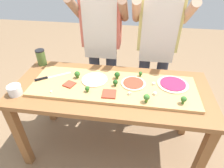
{
  "coord_description": "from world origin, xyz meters",
  "views": [
    {
      "loc": [
        0.2,
        -1.29,
        1.75
      ],
      "look_at": [
        0.01,
        0.01,
        0.82
      ],
      "focal_mm": 30.55,
      "sensor_mm": 36.0,
      "label": 1
    }
  ],
  "objects_px": {
    "chefs_knife": "(48,77)",
    "broccoli_floret_back_right": "(184,99)",
    "broccoli_floret_back_mid": "(115,82)",
    "broccoli_floret_back_left": "(141,73)",
    "broccoli_floret_center_left": "(87,89)",
    "flour_cup": "(15,91)",
    "broccoli_floret_front_left": "(117,75)",
    "cheese_crumble_a": "(51,92)",
    "pizza_whole_tomato_red": "(133,83)",
    "pizza_whole_beet_magenta": "(173,84)",
    "pizza_slice_near_right": "(109,94)",
    "sauce_jar": "(41,57)",
    "pizza_slice_center": "(69,84)",
    "prep_table": "(111,97)",
    "pizza_whole_white_garlic": "(95,79)",
    "cheese_crumble_c": "(129,93)",
    "cook_left": "(102,36)",
    "broccoli_floret_front_right": "(77,74)",
    "cheese_crumble_b": "(154,84)",
    "broccoli_floret_center_right": "(147,97)",
    "cook_right": "(157,39)",
    "cheese_crumble_d": "(155,94)"
  },
  "relations": [
    {
      "from": "cheese_crumble_c",
      "to": "cook_left",
      "type": "distance_m",
      "value": 0.81
    },
    {
      "from": "broccoli_floret_center_left",
      "to": "flour_cup",
      "type": "height_order",
      "value": "flour_cup"
    },
    {
      "from": "cheese_crumble_a",
      "to": "cheese_crumble_d",
      "type": "xyz_separation_m",
      "value": [
        0.82,
        0.09,
        0.0
      ]
    },
    {
      "from": "broccoli_floret_front_left",
      "to": "cheese_crumble_d",
      "type": "relative_size",
      "value": 2.95
    },
    {
      "from": "pizza_slice_near_right",
      "to": "cheese_crumble_b",
      "type": "bearing_deg",
      "value": 27.6
    },
    {
      "from": "chefs_knife",
      "to": "broccoli_floret_back_right",
      "type": "relative_size",
      "value": 4.26
    },
    {
      "from": "broccoli_floret_front_left",
      "to": "cheese_crumble_a",
      "type": "relative_size",
      "value": 4.77
    },
    {
      "from": "pizza_whole_white_garlic",
      "to": "broccoli_floret_center_right",
      "type": "distance_m",
      "value": 0.5
    },
    {
      "from": "cheese_crumble_a",
      "to": "cook_left",
      "type": "distance_m",
      "value": 0.84
    },
    {
      "from": "pizza_slice_near_right",
      "to": "sauce_jar",
      "type": "bearing_deg",
      "value": 150.95
    },
    {
      "from": "broccoli_floret_back_mid",
      "to": "broccoli_floret_back_left",
      "type": "bearing_deg",
      "value": 41.91
    },
    {
      "from": "pizza_slice_center",
      "to": "pizza_slice_near_right",
      "type": "distance_m",
      "value": 0.36
    },
    {
      "from": "pizza_slice_near_right",
      "to": "cheese_crumble_a",
      "type": "relative_size",
      "value": 8.16
    },
    {
      "from": "flour_cup",
      "to": "pizza_slice_center",
      "type": "bearing_deg",
      "value": 20.87
    },
    {
      "from": "prep_table",
      "to": "sauce_jar",
      "type": "height_order",
      "value": "sauce_jar"
    },
    {
      "from": "broccoli_floret_back_mid",
      "to": "cheese_crumble_c",
      "type": "relative_size",
      "value": 2.84
    },
    {
      "from": "broccoli_floret_back_left",
      "to": "sauce_jar",
      "type": "height_order",
      "value": "sauce_jar"
    },
    {
      "from": "broccoli_floret_back_left",
      "to": "cheese_crumble_c",
      "type": "bearing_deg",
      "value": -105.38
    },
    {
      "from": "chefs_knife",
      "to": "broccoli_floret_center_right",
      "type": "relative_size",
      "value": 3.83
    },
    {
      "from": "prep_table",
      "to": "cheese_crumble_b",
      "type": "relative_size",
      "value": 83.34
    },
    {
      "from": "pizza_whole_white_garlic",
      "to": "broccoli_floret_back_left",
      "type": "relative_size",
      "value": 5.11
    },
    {
      "from": "broccoli_floret_front_right",
      "to": "cheese_crumble_a",
      "type": "distance_m",
      "value": 0.28
    },
    {
      "from": "prep_table",
      "to": "broccoli_floret_center_left",
      "type": "height_order",
      "value": "broccoli_floret_center_left"
    },
    {
      "from": "pizza_whole_white_garlic",
      "to": "broccoli_floret_back_left",
      "type": "distance_m",
      "value": 0.41
    },
    {
      "from": "broccoli_floret_front_right",
      "to": "cook_left",
      "type": "relative_size",
      "value": 0.04
    },
    {
      "from": "cook_right",
      "to": "flour_cup",
      "type": "bearing_deg",
      "value": -144.54
    },
    {
      "from": "chefs_knife",
      "to": "cook_right",
      "type": "distance_m",
      "value": 1.13
    },
    {
      "from": "cook_left",
      "to": "chefs_knife",
      "type": "bearing_deg",
      "value": -122.95
    },
    {
      "from": "prep_table",
      "to": "pizza_whole_tomato_red",
      "type": "bearing_deg",
      "value": 12.91
    },
    {
      "from": "pizza_whole_beet_magenta",
      "to": "flour_cup",
      "type": "bearing_deg",
      "value": -167.51
    },
    {
      "from": "chefs_knife",
      "to": "pizza_whole_tomato_red",
      "type": "xyz_separation_m",
      "value": [
        0.75,
        0.02,
        0.0
      ]
    },
    {
      "from": "pizza_slice_center",
      "to": "cheese_crumble_d",
      "type": "bearing_deg",
      "value": -2.34
    },
    {
      "from": "pizza_whole_tomato_red",
      "to": "broccoli_floret_back_mid",
      "type": "height_order",
      "value": "broccoli_floret_back_mid"
    },
    {
      "from": "cook_left",
      "to": "pizza_slice_center",
      "type": "bearing_deg",
      "value": -103.44
    },
    {
      "from": "pizza_slice_near_right",
      "to": "prep_table",
      "type": "bearing_deg",
      "value": 92.67
    },
    {
      "from": "pizza_whole_tomato_red",
      "to": "pizza_whole_beet_magenta",
      "type": "distance_m",
      "value": 0.33
    },
    {
      "from": "broccoli_floret_back_left",
      "to": "cheese_crumble_a",
      "type": "height_order",
      "value": "broccoli_floret_back_left"
    },
    {
      "from": "pizza_whole_white_garlic",
      "to": "broccoli_floret_center_left",
      "type": "distance_m",
      "value": 0.17
    },
    {
      "from": "prep_table",
      "to": "pizza_slice_center",
      "type": "bearing_deg",
      "value": -172.04
    },
    {
      "from": "pizza_whole_tomato_red",
      "to": "broccoli_floret_front_left",
      "type": "height_order",
      "value": "broccoli_floret_front_left"
    },
    {
      "from": "broccoli_floret_back_mid",
      "to": "cheese_crumble_c",
      "type": "bearing_deg",
      "value": -38.59
    },
    {
      "from": "sauce_jar",
      "to": "cook_left",
      "type": "bearing_deg",
      "value": 29.62
    },
    {
      "from": "broccoli_floret_front_right",
      "to": "cheese_crumble_b",
      "type": "distance_m",
      "value": 0.67
    },
    {
      "from": "cheese_crumble_a",
      "to": "chefs_knife",
      "type": "bearing_deg",
      "value": 119.85
    },
    {
      "from": "pizza_whole_beet_magenta",
      "to": "broccoli_floret_center_right",
      "type": "height_order",
      "value": "broccoli_floret_center_right"
    },
    {
      "from": "broccoli_floret_center_left",
      "to": "pizza_slice_center",
      "type": "bearing_deg",
      "value": 158.49
    },
    {
      "from": "pizza_whole_white_garlic",
      "to": "flour_cup",
      "type": "distance_m",
      "value": 0.65
    },
    {
      "from": "pizza_slice_center",
      "to": "broccoli_floret_center_left",
      "type": "height_order",
      "value": "broccoli_floret_center_left"
    },
    {
      "from": "cheese_crumble_c",
      "to": "pizza_whole_beet_magenta",
      "type": "bearing_deg",
      "value": 27.59
    },
    {
      "from": "broccoli_floret_front_left",
      "to": "flour_cup",
      "type": "height_order",
      "value": "broccoli_floret_front_left"
    }
  ]
}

